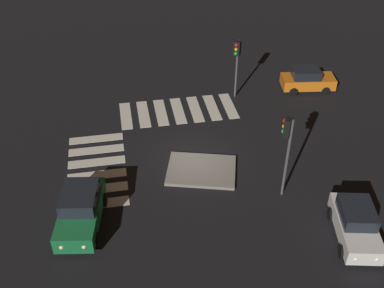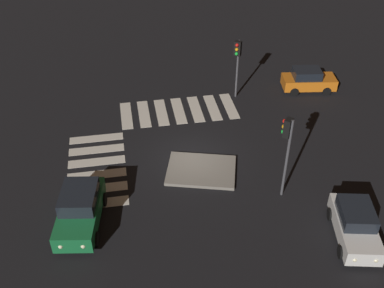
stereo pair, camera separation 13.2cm
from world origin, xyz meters
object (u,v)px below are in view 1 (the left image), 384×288
traffic_light_south (237,55)px  car_orange (307,80)px  traffic_island (201,170)px  car_green (81,210)px  traffic_light_west (287,139)px  car_white (356,224)px

traffic_light_south → car_orange: bearing=125.0°
traffic_island → car_green: size_ratio=0.98×
car_green → traffic_light_west: 10.39m
car_orange → traffic_light_south: size_ratio=0.92×
car_orange → traffic_light_south: (5.29, 0.13, 2.37)m
traffic_light_south → car_green: bearing=-11.3°
car_green → car_orange: 18.64m
car_white → traffic_light_south: bearing=-158.3°
car_white → traffic_light_south: traffic_light_south is taller
traffic_island → car_white: car_white is taller
car_white → car_green: size_ratio=0.91×
car_white → car_orange: (-3.04, -13.48, -0.03)m
traffic_island → car_orange: bearing=-140.1°
traffic_light_south → traffic_light_west: 9.90m
car_orange → traffic_light_south: bearing=-170.9°
car_orange → traffic_light_south: 5.80m
traffic_island → car_orange: car_orange is taller
traffic_light_west → car_green: bearing=45.2°
traffic_island → car_white: size_ratio=1.07×
car_white → traffic_light_west: size_ratio=0.88×
traffic_light_south → traffic_light_west: bearing=32.7°
traffic_island → car_green: bearing=23.6°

